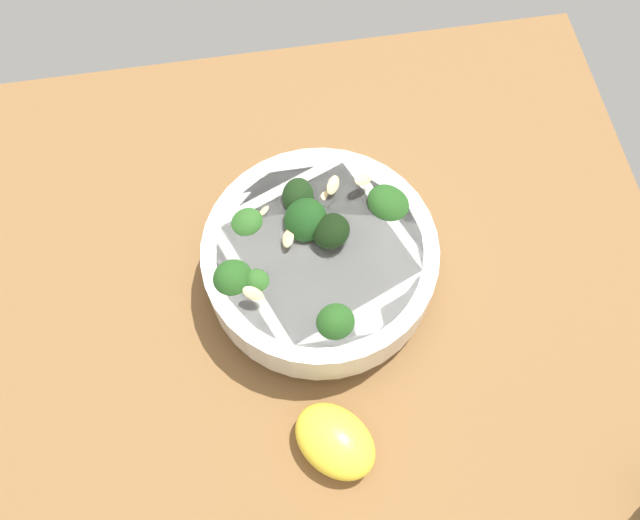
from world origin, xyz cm
name	(u,v)px	position (x,y,z in cm)	size (l,w,h in cm)	color
ground_plane	(338,322)	(0.00, 0.00, -1.78)	(63.28, 63.28, 3.56)	brown
bowl_of_broccoli	(319,259)	(1.16, -3.97, 4.14)	(20.33, 20.33, 9.52)	white
lemon_wedge	(335,441)	(2.29, 11.37, 1.87)	(7.31, 5.34, 3.74)	yellow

